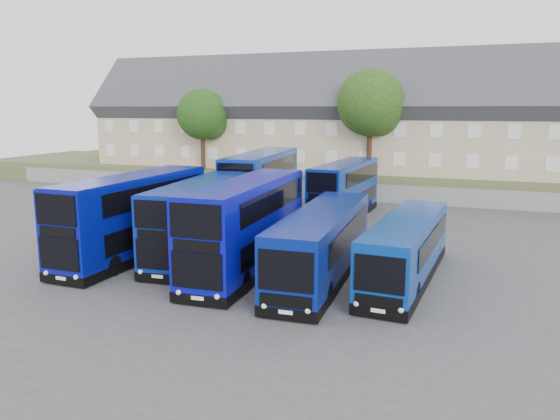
{
  "coord_description": "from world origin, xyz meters",
  "views": [
    {
      "loc": [
        11.25,
        -21.76,
        7.9
      ],
      "look_at": [
        0.73,
        6.61,
        2.2
      ],
      "focal_mm": 35.0,
      "sensor_mm": 36.0,
      "label": 1
    }
  ],
  "objects_px": {
    "tree_west": "(204,116)",
    "tree_mid": "(372,105)",
    "dd_front_left": "(134,218)",
    "dd_front_mid": "(200,220)",
    "coach_east_a": "(322,245)"
  },
  "relations": [
    {
      "from": "dd_front_mid",
      "to": "coach_east_a",
      "type": "xyz_separation_m",
      "value": [
        7.15,
        -1.29,
        -0.4
      ]
    },
    {
      "from": "tree_west",
      "to": "tree_mid",
      "type": "bearing_deg",
      "value": 1.79
    },
    {
      "from": "coach_east_a",
      "to": "dd_front_left",
      "type": "bearing_deg",
      "value": 177.36
    },
    {
      "from": "coach_east_a",
      "to": "tree_mid",
      "type": "height_order",
      "value": "tree_mid"
    },
    {
      "from": "dd_front_left",
      "to": "tree_west",
      "type": "bearing_deg",
      "value": 110.36
    },
    {
      "from": "dd_front_left",
      "to": "tree_west",
      "type": "height_order",
      "value": "tree_west"
    },
    {
      "from": "dd_front_mid",
      "to": "coach_east_a",
      "type": "height_order",
      "value": "dd_front_mid"
    },
    {
      "from": "tree_west",
      "to": "tree_mid",
      "type": "relative_size",
      "value": 0.83
    },
    {
      "from": "dd_front_left",
      "to": "dd_front_mid",
      "type": "relative_size",
      "value": 1.07
    },
    {
      "from": "dd_front_left",
      "to": "tree_mid",
      "type": "relative_size",
      "value": 1.2
    },
    {
      "from": "dd_front_left",
      "to": "dd_front_mid",
      "type": "distance_m",
      "value": 3.51
    },
    {
      "from": "tree_west",
      "to": "tree_mid",
      "type": "xyz_separation_m",
      "value": [
        16.0,
        0.5,
        1.02
      ]
    },
    {
      "from": "dd_front_left",
      "to": "coach_east_a",
      "type": "distance_m",
      "value": 10.42
    },
    {
      "from": "dd_front_mid",
      "to": "coach_east_a",
      "type": "distance_m",
      "value": 7.27
    },
    {
      "from": "dd_front_left",
      "to": "dd_front_mid",
      "type": "bearing_deg",
      "value": 22.93
    }
  ]
}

